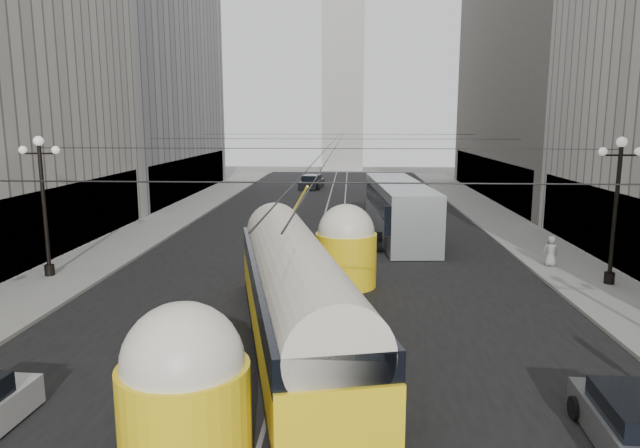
# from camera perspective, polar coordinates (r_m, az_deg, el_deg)

# --- Properties ---
(road) EXTENTS (20.00, 85.00, 0.02)m
(road) POSITION_cam_1_polar(r_m,az_deg,el_deg) (39.94, 1.25, -0.11)
(road) COLOR black
(road) RESTS_ON ground
(sidewalk_left) EXTENTS (4.00, 72.00, 0.15)m
(sidewalk_left) POSITION_cam_1_polar(r_m,az_deg,el_deg) (45.33, -13.95, 0.93)
(sidewalk_left) COLOR gray
(sidewalk_left) RESTS_ON ground
(sidewalk_right) EXTENTS (4.00, 72.00, 0.15)m
(sidewalk_right) POSITION_cam_1_polar(r_m,az_deg,el_deg) (44.67, 16.98, 0.65)
(sidewalk_right) COLOR gray
(sidewalk_right) RESTS_ON ground
(rail_left) EXTENTS (0.12, 85.00, 0.04)m
(rail_left) POSITION_cam_1_polar(r_m,az_deg,el_deg) (39.97, 0.18, -0.10)
(rail_left) COLOR gray
(rail_left) RESTS_ON ground
(rail_right) EXTENTS (0.12, 85.00, 0.04)m
(rail_right) POSITION_cam_1_polar(r_m,az_deg,el_deg) (39.92, 2.33, -0.12)
(rail_right) COLOR gray
(rail_right) RESTS_ON ground
(building_left_far) EXTENTS (12.60, 28.60, 28.60)m
(building_left_far) POSITION_cam_1_polar(r_m,az_deg,el_deg) (59.18, -18.79, 16.63)
(building_left_far) COLOR #999999
(building_left_far) RESTS_ON ground
(building_right_far) EXTENTS (12.60, 32.60, 32.60)m
(building_right_far) POSITION_cam_1_polar(r_m,az_deg,el_deg) (58.62, 22.93, 18.43)
(building_right_far) COLOR #514C47
(building_right_far) RESTS_ON ground
(distant_tower) EXTENTS (6.00, 6.00, 31.36)m
(distant_tower) POSITION_cam_1_polar(r_m,az_deg,el_deg) (87.13, 2.33, 15.34)
(distant_tower) COLOR #B2AFA8
(distant_tower) RESTS_ON ground
(lamppost_left_mid) EXTENTS (1.86, 0.44, 6.37)m
(lamppost_left_mid) POSITION_cam_1_polar(r_m,az_deg,el_deg) (28.57, -25.93, 2.34)
(lamppost_left_mid) COLOR black
(lamppost_left_mid) RESTS_ON sidewalk_left
(lamppost_right_mid) EXTENTS (1.86, 0.44, 6.37)m
(lamppost_right_mid) POSITION_cam_1_polar(r_m,az_deg,el_deg) (27.47, 27.51, 1.94)
(lamppost_right_mid) COLOR black
(lamppost_right_mid) RESTS_ON sidewalk_right
(catenary) EXTENTS (25.00, 72.00, 0.23)m
(catenary) POSITION_cam_1_polar(r_m,az_deg,el_deg) (38.30, 1.42, 8.31)
(catenary) COLOR black
(catenary) RESTS_ON ground
(streetcar) EXTENTS (5.80, 16.47, 3.69)m
(streetcar) POSITION_cam_1_polar(r_m,az_deg,el_deg) (18.29, -2.52, -6.79)
(streetcar) COLOR yellow
(streetcar) RESTS_ON ground
(city_bus) EXTENTS (3.74, 13.59, 3.41)m
(city_bus) POSITION_cam_1_polar(r_m,az_deg,el_deg) (36.08, 7.86, 1.70)
(city_bus) COLOR #A5A9AB
(city_bus) RESTS_ON ground
(sedan_grey) EXTENTS (1.87, 4.11, 1.27)m
(sedan_grey) POSITION_cam_1_polar(r_m,az_deg,el_deg) (14.86, 29.08, -17.41)
(sedan_grey) COLOR #575A5D
(sedan_grey) RESTS_ON ground
(sedan_white_far) EXTENTS (3.12, 4.71, 1.38)m
(sedan_white_far) POSITION_cam_1_polar(r_m,az_deg,el_deg) (47.35, 6.86, 2.21)
(sedan_white_far) COLOR silver
(sedan_white_far) RESTS_ON ground
(sedan_dark_far) EXTENTS (2.60, 4.90, 1.47)m
(sedan_dark_far) POSITION_cam_1_polar(r_m,az_deg,el_deg) (61.84, -0.84, 4.19)
(sedan_dark_far) COLOR black
(sedan_dark_far) RESTS_ON ground
(pedestrian_crossing_a) EXTENTS (0.60, 0.75, 1.79)m
(pedestrian_crossing_a) POSITION_cam_1_polar(r_m,az_deg,el_deg) (13.74, -18.03, -17.40)
(pedestrian_crossing_a) COLOR black
(pedestrian_crossing_a) RESTS_ON ground
(pedestrian_sidewalk_right) EXTENTS (0.76, 0.49, 1.52)m
(pedestrian_sidewalk_right) POSITION_cam_1_polar(r_m,az_deg,el_deg) (30.10, 22.06, -2.51)
(pedestrian_sidewalk_right) COLOR gray
(pedestrian_sidewalk_right) RESTS_ON sidewalk_right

